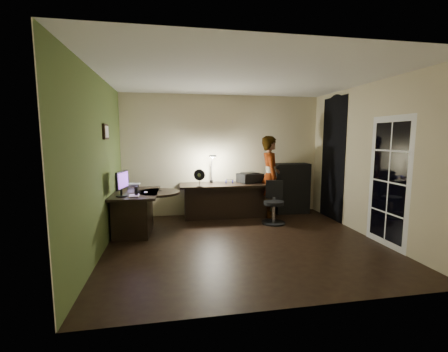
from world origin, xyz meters
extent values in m
cube|color=black|center=(0.00, 0.00, -0.01)|extent=(4.50, 4.00, 0.01)
cube|color=silver|center=(0.00, 0.00, 2.71)|extent=(4.50, 4.00, 0.01)
cube|color=beige|center=(0.00, 2.00, 1.35)|extent=(4.50, 0.01, 2.70)
cube|color=beige|center=(0.00, -2.00, 1.35)|extent=(4.50, 0.01, 2.70)
cube|color=beige|center=(-2.25, 0.00, 1.35)|extent=(0.01, 4.00, 2.70)
cube|color=beige|center=(2.25, 0.00, 1.35)|extent=(0.01, 4.00, 2.70)
cube|color=#485C28|center=(-2.24, 0.00, 1.35)|extent=(0.00, 4.00, 2.70)
cube|color=black|center=(2.24, 1.15, 1.30)|extent=(0.01, 0.90, 2.60)
cube|color=white|center=(2.24, -0.55, 1.05)|extent=(0.02, 0.92, 2.10)
cube|color=black|center=(-2.22, 0.45, 1.85)|extent=(0.04, 0.30, 0.25)
cube|color=black|center=(-1.83, 0.90, 0.38)|extent=(0.85, 1.34, 0.75)
cube|color=black|center=(0.00, 1.63, 0.38)|extent=(2.02, 0.74, 0.75)
cube|color=black|center=(1.59, 1.78, 0.58)|extent=(0.78, 0.41, 1.16)
cube|color=silver|center=(-1.93, 1.32, 0.80)|extent=(0.25, 0.23, 0.09)
cube|color=silver|center=(-1.93, 1.32, 0.95)|extent=(0.31, 0.30, 0.21)
cube|color=black|center=(-2.03, 0.54, 0.91)|extent=(0.20, 0.48, 0.31)
ellipsoid|color=silver|center=(-1.64, 0.75, 0.78)|extent=(0.09, 0.11, 0.04)
cube|color=black|center=(-1.39, 1.00, 0.76)|extent=(0.07, 0.12, 0.01)
cube|color=black|center=(-1.75, 0.85, 0.76)|extent=(0.06, 0.15, 0.01)
cylinder|color=black|center=(-1.78, 0.56, 0.84)|extent=(0.08, 0.08, 0.16)
cube|color=silver|center=(-1.82, 0.54, 0.76)|extent=(0.18, 0.24, 0.01)
cube|color=black|center=(-0.60, 1.37, 0.93)|extent=(0.26, 0.20, 0.36)
cube|color=navy|center=(0.09, 1.71, 0.80)|extent=(0.20, 0.13, 0.09)
cube|color=black|center=(0.57, 1.74, 0.86)|extent=(0.60, 0.52, 0.22)
cube|color=black|center=(-0.30, 1.83, 1.09)|extent=(0.18, 0.31, 0.67)
cube|color=black|center=(0.87, 0.98, 0.44)|extent=(0.63, 0.63, 0.87)
imported|color=#D8A88C|center=(0.98, 1.56, 0.90)|extent=(0.52, 0.70, 1.79)
camera|label=1|loc=(-1.20, -4.73, 1.76)|focal=24.00mm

